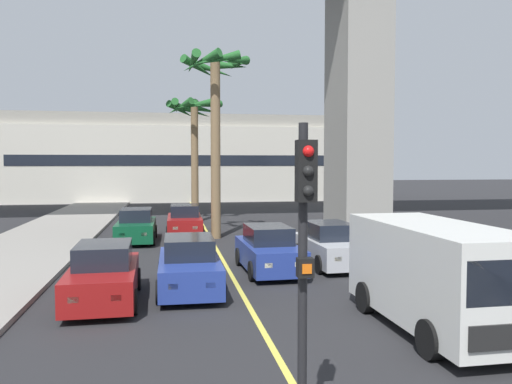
% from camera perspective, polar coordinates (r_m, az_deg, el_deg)
% --- Properties ---
extents(lane_stripe_center, '(0.14, 56.00, 0.01)m').
position_cam_1_polar(lane_stripe_center, '(22.33, -4.32, -6.35)').
color(lane_stripe_center, '#DBCC4C').
rests_on(lane_stripe_center, ground).
extents(pier_building_backdrop, '(36.49, 8.04, 8.43)m').
position_cam_1_polar(pier_building_backdrop, '(52.96, -7.45, 3.64)').
color(pier_building_backdrop, beige).
rests_on(pier_building_backdrop, ground).
extents(car_queue_front, '(1.86, 4.11, 1.56)m').
position_cam_1_polar(car_queue_front, '(15.23, -7.37, -8.12)').
color(car_queue_front, navy).
rests_on(car_queue_front, ground).
extents(car_queue_second, '(1.86, 4.11, 1.56)m').
position_cam_1_polar(car_queue_second, '(25.00, -13.07, -3.74)').
color(car_queue_second, '#0C4728').
rests_on(car_queue_second, ground).
extents(car_queue_third, '(1.92, 4.14, 1.56)m').
position_cam_1_polar(car_queue_third, '(14.46, -16.46, -8.83)').
color(car_queue_third, maroon).
rests_on(car_queue_third, ground).
extents(car_queue_fourth, '(1.88, 4.13, 1.56)m').
position_cam_1_polar(car_queue_fourth, '(26.85, -7.88, -3.22)').
color(car_queue_fourth, maroon).
rests_on(car_queue_fourth, ground).
extents(car_queue_fifth, '(1.93, 4.15, 1.56)m').
position_cam_1_polar(car_queue_fifth, '(17.74, 1.41, -6.48)').
color(car_queue_fifth, navy).
rests_on(car_queue_fifth, ground).
extents(car_queue_sixth, '(1.94, 4.15, 1.56)m').
position_cam_1_polar(car_queue_sixth, '(18.94, 8.17, -5.89)').
color(car_queue_sixth, '#B7BABF').
rests_on(car_queue_sixth, ground).
extents(delivery_van, '(2.22, 5.28, 2.36)m').
position_cam_1_polar(delivery_van, '(12.17, 19.14, -8.42)').
color(delivery_van, silver).
rests_on(delivery_van, ground).
extents(traffic_light_median_near, '(0.24, 0.37, 4.20)m').
position_cam_1_polar(traffic_light_median_near, '(6.51, 5.34, -5.50)').
color(traffic_light_median_near, black).
rests_on(traffic_light_median_near, ground).
extents(palm_tree_near_median, '(3.47, 3.48, 9.07)m').
position_cam_1_polar(palm_tree_near_median, '(25.63, -4.48, 10.69)').
color(palm_tree_near_median, brown).
rests_on(palm_tree_near_median, ground).
extents(palm_tree_mid_median, '(3.53, 3.56, 7.69)m').
position_cam_1_polar(palm_tree_mid_median, '(32.53, -6.87, 7.45)').
color(palm_tree_mid_median, brown).
rests_on(palm_tree_mid_median, ground).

